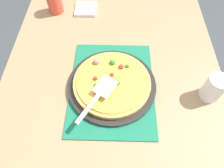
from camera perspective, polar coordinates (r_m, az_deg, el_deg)
name	(u,v)px	position (r m, az deg, el deg)	size (l,w,h in m)	color
ground_plane	(112,138)	(1.57, 0.00, -15.25)	(8.00, 8.00, 0.00)	#3D4247
dining_table	(112,98)	(0.97, 0.00, -4.08)	(1.40, 1.00, 0.75)	#9E7A56
placemat	(112,86)	(0.87, 0.00, -0.60)	(0.48, 0.36, 0.01)	#196B4C
pizza_pan	(112,85)	(0.87, 0.00, -0.25)	(0.38, 0.38, 0.01)	black
pizza	(112,82)	(0.85, -0.02, 0.56)	(0.33, 0.33, 0.05)	tan
cup_near	(214,88)	(0.90, 27.03, -1.03)	(0.08, 0.08, 0.12)	white
cup_corner	(55,2)	(1.23, -16.08, 21.59)	(0.08, 0.08, 0.12)	#E04C38
pizza_server	(98,95)	(0.78, -3.90, -3.23)	(0.22, 0.16, 0.01)	silver
napkin_stack	(86,9)	(1.23, -7.45, 20.43)	(0.12, 0.12, 0.02)	white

